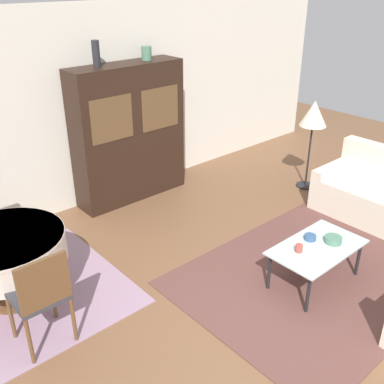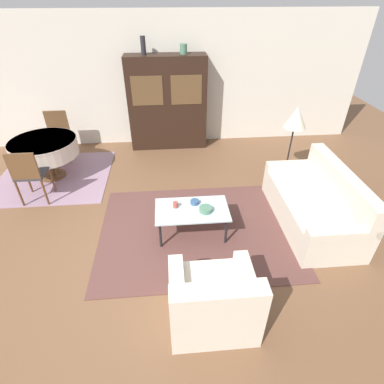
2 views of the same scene
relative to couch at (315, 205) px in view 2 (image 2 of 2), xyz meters
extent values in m
plane|color=brown|center=(-2.89, -0.45, -0.31)|extent=(14.00, 14.00, 0.00)
cube|color=beige|center=(-2.89, 3.18, 1.04)|extent=(10.00, 0.06, 2.70)
cube|color=brown|center=(-1.81, -0.07, -0.30)|extent=(2.88, 2.21, 0.01)
cube|color=gray|center=(-4.40, 1.69, -0.30)|extent=(2.07, 1.91, 0.01)
cube|color=beige|center=(-0.06, 0.00, -0.08)|extent=(0.93, 1.87, 0.46)
cube|color=beige|center=(0.31, 0.00, 0.36)|extent=(0.20, 1.87, 0.42)
cube|color=beige|center=(-0.06, -0.85, 0.21)|extent=(0.93, 0.16, 0.12)
cube|color=beige|center=(-0.06, 0.85, 0.21)|extent=(0.93, 0.16, 0.12)
cube|color=beige|center=(-1.78, -1.48, -0.09)|extent=(0.91, 0.82, 0.45)
cube|color=beige|center=(-1.78, -1.79, 0.34)|extent=(0.91, 0.20, 0.40)
cube|color=beige|center=(-2.16, -1.48, 0.20)|extent=(0.16, 0.82, 0.12)
cube|color=beige|center=(-1.41, -1.48, 0.20)|extent=(0.16, 0.82, 0.12)
cylinder|color=black|center=(-2.34, -0.36, -0.09)|extent=(0.04, 0.04, 0.42)
cylinder|color=black|center=(-1.43, -0.36, -0.09)|extent=(0.04, 0.04, 0.42)
cylinder|color=black|center=(-2.34, 0.12, -0.09)|extent=(0.04, 0.04, 0.42)
cylinder|color=black|center=(-1.43, 0.12, -0.09)|extent=(0.04, 0.04, 0.42)
cube|color=silver|center=(-1.89, -0.12, 0.13)|extent=(1.04, 0.60, 0.02)
cube|color=black|center=(-2.15, 2.90, 0.66)|extent=(1.64, 0.44, 1.94)
cube|color=brown|center=(-2.55, 2.68, 1.00)|extent=(0.62, 0.01, 0.58)
cube|color=brown|center=(-1.76, 2.68, 1.00)|extent=(0.62, 0.01, 0.58)
cylinder|color=brown|center=(-4.43, 1.71, -0.28)|extent=(0.48, 0.48, 0.03)
cylinder|color=brown|center=(-4.43, 1.71, -0.07)|extent=(0.14, 0.14, 0.45)
cylinder|color=beige|center=(-4.43, 1.71, 0.30)|extent=(1.17, 1.17, 0.30)
cylinder|color=beige|center=(-4.43, 1.71, 0.44)|extent=(1.18, 1.18, 0.03)
cylinder|color=brown|center=(-4.64, 1.19, -0.06)|extent=(0.04, 0.04, 0.48)
cylinder|color=brown|center=(-4.23, 1.19, -0.06)|extent=(0.04, 0.04, 0.48)
cylinder|color=brown|center=(-4.64, 0.79, -0.06)|extent=(0.04, 0.04, 0.48)
cylinder|color=brown|center=(-4.23, 0.79, -0.06)|extent=(0.04, 0.04, 0.48)
cube|color=#333338|center=(-4.43, 0.99, 0.20)|extent=(0.44, 0.44, 0.04)
cube|color=brown|center=(-4.43, 0.79, 0.44)|extent=(0.44, 0.04, 0.45)
cylinder|color=brown|center=(-4.23, 2.24, -0.06)|extent=(0.04, 0.04, 0.48)
cylinder|color=brown|center=(-4.64, 2.24, -0.06)|extent=(0.04, 0.04, 0.48)
cylinder|color=brown|center=(-4.23, 2.64, -0.06)|extent=(0.04, 0.04, 0.48)
cylinder|color=brown|center=(-4.64, 2.64, -0.06)|extent=(0.04, 0.04, 0.48)
cube|color=#333338|center=(-4.43, 2.44, 0.20)|extent=(0.44, 0.44, 0.04)
cube|color=brown|center=(-4.43, 2.64, 0.44)|extent=(0.44, 0.04, 0.45)
cylinder|color=black|center=(0.05, 1.38, -0.30)|extent=(0.28, 0.28, 0.02)
cylinder|color=black|center=(0.05, 1.38, 0.21)|extent=(0.03, 0.03, 0.99)
cone|color=beige|center=(0.05, 1.38, 0.86)|extent=(0.40, 0.40, 0.37)
cylinder|color=#9E4238|center=(-2.11, -0.05, 0.18)|extent=(0.08, 0.08, 0.08)
cylinder|color=#4C7A60|center=(-1.70, -0.18, 0.18)|extent=(0.18, 0.18, 0.07)
cylinder|color=#33517A|center=(-1.83, 0.01, 0.17)|extent=(0.13, 0.13, 0.05)
cylinder|color=#232328|center=(-2.56, 2.90, 1.79)|extent=(0.10, 0.10, 0.33)
cylinder|color=#4C7A60|center=(-1.79, 2.90, 1.72)|extent=(0.14, 0.14, 0.18)
camera|label=1|loc=(-5.47, -2.22, 2.72)|focal=42.00mm
camera|label=2|loc=(-2.17, -3.43, 2.75)|focal=28.00mm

